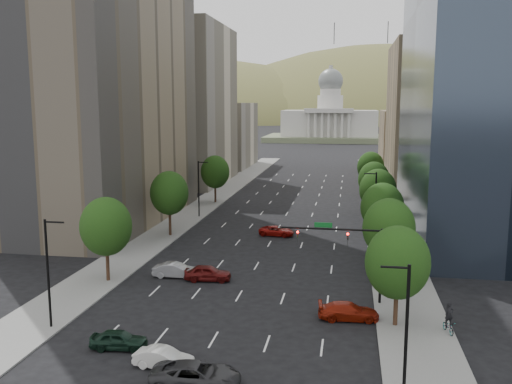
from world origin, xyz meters
The scene contains 31 objects.
sidewalk_left centered at (-15.50, 60.00, 0.07)m, with size 6.00×200.00×0.15m, color slate.
sidewalk_right centered at (15.50, 60.00, 0.07)m, with size 6.00×200.00×0.15m, color slate.
midrise_cream_left centered at (-25.00, 103.00, 17.50)m, with size 14.00×30.00×35.00m, color beige.
filler_left centered at (-25.00, 136.00, 9.00)m, with size 14.00×26.00×18.00m, color beige.
tower_glass_right centered at (26.00, 58.00, 30.00)m, with size 16.00×38.00×60.00m, color black.
parking_tan_right centered at (25.00, 100.00, 15.00)m, with size 14.00×30.00×30.00m, color #8C7759.
filler_right centered at (25.00, 133.00, 8.00)m, with size 14.00×26.00×16.00m, color #8C7759.
tree_right_0 centered at (14.00, 25.00, 5.39)m, with size 5.20×5.20×8.39m.
tree_right_1 centered at (14.00, 36.00, 5.75)m, with size 5.20×5.20×8.75m.
tree_right_2 centered at (14.00, 48.00, 5.60)m, with size 5.20×5.20×8.61m.
tree_right_3 centered at (14.00, 60.00, 5.89)m, with size 5.20×5.20×8.89m.
tree_right_4 centered at (14.00, 74.00, 5.46)m, with size 5.20×5.20×8.46m.
tree_right_5 centered at (14.00, 90.00, 5.75)m, with size 5.20×5.20×8.75m.
tree_left_0 centered at (-14.00, 32.00, 5.75)m, with size 5.20×5.20×8.75m.
tree_left_1 centered at (-14.00, 52.00, 5.96)m, with size 5.20×5.20×8.97m.
tree_left_2 centered at (-14.00, 78.00, 5.68)m, with size 5.20×5.20×8.68m.
streetlight_rs centered at (13.44, 12.00, 4.84)m, with size 1.70×0.20×9.00m.
streetlight_rn centered at (13.44, 55.00, 4.84)m, with size 1.70×0.20×9.00m.
streetlight_ls centered at (-13.44, 20.00, 4.84)m, with size 1.70×0.20×9.00m.
streetlight_ln centered at (-13.44, 65.00, 4.84)m, with size 1.70×0.20×9.00m.
traffic_signal centered at (10.53, 30.00, 5.17)m, with size 9.12×0.40×7.38m.
capitol centered at (0.00, 249.71, 8.58)m, with size 60.00×40.00×35.20m.
foothills centered at (34.67, 599.39, -37.78)m, with size 720.00×413.00×263.00m.
car_dkgrn centered at (-6.50, 17.28, 0.72)m, with size 1.69×4.21×1.43m, color black.
car_white centered at (-2.24, 14.95, 0.69)m, with size 1.46×4.19×1.38m, color white.
car_dkgrey centered at (0.65, 12.75, 0.81)m, with size 2.69×5.83×1.62m, color #2B2B2D.
car_red_near centered at (10.23, 25.85, 0.74)m, with size 2.06×5.08×1.47m, color maroon.
car_maroon centered at (-4.04, 33.97, 0.81)m, with size 1.92×4.78×1.63m, color #4E0D0D.
car_silver centered at (-7.63, 34.49, 0.77)m, with size 1.63×4.69×1.54m, color #A2A3A7.
car_red_far centered at (0.34, 54.60, 0.67)m, with size 2.22×4.81×1.34m, color maroon.
cyclist centered at (18.00, 24.06, 0.97)m, with size 1.11×1.95×2.45m.
Camera 1 is at (10.04, -19.51, 18.04)m, focal length 39.19 mm.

